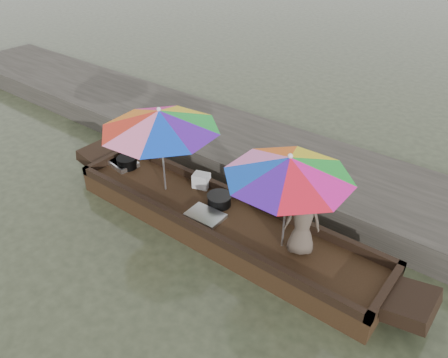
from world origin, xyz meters
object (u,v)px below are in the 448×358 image
Objects in this scene: cooking_pot at (127,162)px; umbrella_stern at (286,203)px; supply_bag at (201,180)px; charcoal_grill at (219,200)px; vendor at (303,222)px; umbrella_bow at (162,151)px; tray_scallop at (205,216)px; tray_crayfish at (122,163)px; boat_hull at (220,224)px.

umbrella_stern is (3.51, -0.09, 0.67)m from cooking_pot.
charcoal_grill is at bearing -21.46° from supply_bag.
vendor is 2.68m from umbrella_bow.
vendor is (3.77, -0.03, 0.42)m from cooking_pot.
charcoal_grill is at bearing 94.50° from tray_scallop.
cooking_pot is 0.99× the size of charcoal_grill.
tray_crayfish is at bearing 176.25° from umbrella_bow.
boat_hull is at bearing 0.00° from umbrella_bow.
vendor is 0.58× the size of umbrella_stern.
cooking_pot reaches higher than tray_crayfish.
tray_scallop is 1.54m from umbrella_stern.
tray_crayfish is 3.72m from umbrella_stern.
vendor is at bearing -9.98° from supply_bag.
supply_bag is (-0.79, 0.45, 0.30)m from boat_hull.
charcoal_grill is 1.54m from umbrella_stern.
supply_bag reaches higher than tray_scallop.
umbrella_stern reaches higher than supply_bag.
vendor reaches higher than charcoal_grill.
tray_crayfish is 2.13× the size of supply_bag.
tray_scallop is at bearing -6.50° from tray_crayfish.
tray_crayfish reaches higher than tray_scallop.
supply_bag is (-0.59, 0.23, 0.04)m from charcoal_grill.
boat_hull is 9.31× the size of tray_scallop.
umbrella_stern is (-0.26, -0.06, 0.26)m from vendor.
tray_scallop is 0.41m from charcoal_grill.
umbrella_bow is (1.10, -0.09, 0.67)m from cooking_pot.
supply_bag is at bearing 134.63° from tray_scallop.
cooking_pot is 0.37× the size of vendor.
charcoal_grill is at bearing 3.38° from tray_crayfish.
tray_scallop is 1.32m from umbrella_bow.
tray_scallop is 0.89m from supply_bag.
umbrella_stern is at bearing -9.04° from charcoal_grill.
cooking_pot is 1.30m from umbrella_bow.
tray_crayfish is at bearing 173.50° from tray_scallop.
tray_scallop is at bearing -45.37° from supply_bag.
vendor reaches higher than cooking_pot.
tray_crayfish is at bearing -167.75° from supply_bag.
boat_hull is at bearing -1.88° from tray_crayfish.
vendor is at bearing 2.42° from boat_hull.
cooking_pot reaches higher than tray_scallop.
umbrella_bow is at bearing 180.00° from boat_hull.
charcoal_grill is (2.29, 0.14, 0.05)m from tray_crayfish.
umbrella_bow is (-0.45, -0.45, 0.65)m from supply_bag.
tray_scallop is 1.68m from vendor.
umbrella_bow is at bearing 180.00° from umbrella_stern.
tray_scallop is at bearing -172.18° from umbrella_stern.
cooking_pot is at bearing 178.55° from umbrella_stern.
cooking_pot is at bearing -176.58° from charcoal_grill.
vendor reaches higher than supply_bag.
boat_hull is at bearing 48.70° from tray_scallop.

